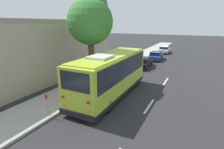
% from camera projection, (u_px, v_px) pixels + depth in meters
% --- Properties ---
extents(ground_plane, '(160.00, 160.00, 0.00)m').
position_uv_depth(ground_plane, '(117.00, 91.00, 14.84)').
color(ground_plane, '#28282B').
extents(sidewalk_slab, '(80.00, 3.14, 0.15)m').
position_uv_depth(sidewalk_slab, '(86.00, 84.00, 16.25)').
color(sidewalk_slab, '#A3A099').
rests_on(sidewalk_slab, ground).
extents(curb_strip, '(80.00, 0.14, 0.15)m').
position_uv_depth(curb_strip, '(101.00, 87.00, 15.53)').
color(curb_strip, gray).
rests_on(curb_strip, ground).
extents(shuttle_bus, '(9.00, 2.76, 3.45)m').
position_uv_depth(shuttle_bus, '(111.00, 73.00, 13.42)').
color(shuttle_bus, '#ADC633').
rests_on(shuttle_bus, ground).
extents(parked_sedan_black, '(4.42, 1.87, 1.27)m').
position_uv_depth(parked_sedan_black, '(143.00, 63.00, 22.71)').
color(parked_sedan_black, black).
rests_on(parked_sedan_black, ground).
extents(parked_sedan_blue, '(4.44, 1.96, 1.29)m').
position_uv_depth(parked_sedan_blue, '(156.00, 56.00, 27.28)').
color(parked_sedan_blue, navy).
rests_on(parked_sedan_blue, ground).
extents(parked_sedan_white, '(4.22, 1.92, 1.31)m').
position_uv_depth(parked_sedan_white, '(164.00, 50.00, 33.47)').
color(parked_sedan_white, silver).
rests_on(parked_sedan_white, ground).
extents(street_tree, '(3.90, 3.90, 8.04)m').
position_uv_depth(street_tree, '(91.00, 19.00, 14.75)').
color(street_tree, brown).
rests_on(street_tree, sidewalk_slab).
extents(sign_post_near, '(0.06, 0.22, 1.34)m').
position_uv_depth(sign_post_near, '(47.00, 104.00, 10.48)').
color(sign_post_near, gray).
rests_on(sign_post_near, sidewalk_slab).
extents(sign_post_far, '(0.06, 0.22, 1.60)m').
position_uv_depth(sign_post_far, '(71.00, 90.00, 12.31)').
color(sign_post_far, gray).
rests_on(sign_post_far, sidewalk_slab).
extents(fire_hydrant, '(0.22, 0.22, 0.81)m').
position_uv_depth(fire_hydrant, '(121.00, 68.00, 20.15)').
color(fire_hydrant, gold).
rests_on(fire_hydrant, sidewalk_slab).
extents(building_backdrop, '(18.90, 6.86, 5.87)m').
position_uv_depth(building_backdrop, '(33.00, 52.00, 17.76)').
color(building_backdrop, tan).
rests_on(building_backdrop, ground).
extents(lane_stripe_mid, '(2.40, 0.14, 0.01)m').
position_uv_depth(lane_stripe_mid, '(149.00, 106.00, 12.13)').
color(lane_stripe_mid, silver).
rests_on(lane_stripe_mid, ground).
extents(lane_stripe_ahead, '(2.40, 0.14, 0.01)m').
position_uv_depth(lane_stripe_ahead, '(166.00, 81.00, 17.25)').
color(lane_stripe_ahead, silver).
rests_on(lane_stripe_ahead, ground).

